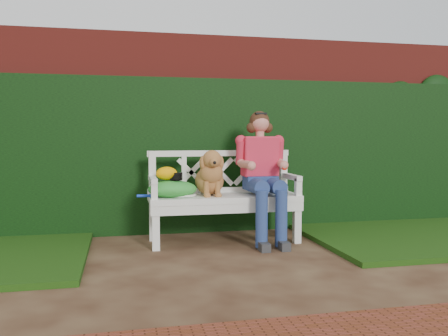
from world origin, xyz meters
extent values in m
plane|color=black|center=(0.00, 0.00, 0.00)|extent=(60.00, 60.00, 0.00)
cube|color=maroon|center=(0.00, 1.90, 1.10)|extent=(10.00, 0.30, 2.20)
cube|color=#0E350A|center=(0.00, 1.68, 0.85)|extent=(10.00, 0.18, 1.70)
cube|color=black|center=(2.40, 0.90, 0.03)|extent=(2.60, 2.00, 0.05)
cube|color=black|center=(-0.27, 1.05, 0.68)|extent=(0.13, 0.11, 0.07)
ellipsoid|color=#F29E00|center=(-0.36, 1.07, 0.71)|extent=(0.24, 0.20, 0.13)
camera|label=1|loc=(-0.80, -3.54, 1.08)|focal=38.00mm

